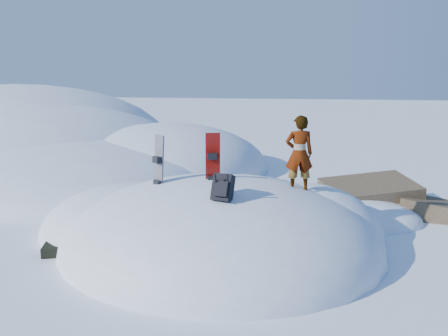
% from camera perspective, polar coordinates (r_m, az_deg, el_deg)
% --- Properties ---
extents(ground, '(120.00, 120.00, 0.00)m').
position_cam_1_polar(ground, '(9.69, -0.54, -10.11)').
color(ground, white).
rests_on(ground, ground).
extents(snow_mound, '(8.00, 6.00, 3.00)m').
position_cam_1_polar(snow_mound, '(9.94, -1.28, -9.53)').
color(snow_mound, white).
rests_on(snow_mound, ground).
extents(snow_ridge, '(21.50, 18.50, 6.40)m').
position_cam_1_polar(snow_ridge, '(22.52, -22.73, 1.78)').
color(snow_ridge, white).
rests_on(snow_ridge, ground).
extents(rock_outcrop, '(4.68, 4.41, 1.68)m').
position_cam_1_polar(rock_outcrop, '(12.56, 19.07, -5.48)').
color(rock_outcrop, brown).
rests_on(rock_outcrop, ground).
extents(snowboard_red, '(0.33, 0.25, 1.64)m').
position_cam_1_polar(snowboard_red, '(9.25, -1.50, -0.27)').
color(snowboard_red, red).
rests_on(snowboard_red, snow_mound).
extents(snowboard_dark, '(0.34, 0.34, 1.70)m').
position_cam_1_polar(snowboard_dark, '(9.44, -8.58, -0.78)').
color(snowboard_dark, black).
rests_on(snowboard_dark, snow_mound).
extents(backpack, '(0.44, 0.53, 0.60)m').
position_cam_1_polar(backpack, '(8.10, -0.17, -2.61)').
color(backpack, black).
rests_on(backpack, snow_mound).
extents(gear_pile, '(0.99, 0.77, 0.26)m').
position_cam_1_polar(gear_pile, '(9.85, -20.01, -9.71)').
color(gear_pile, black).
rests_on(gear_pile, ground).
extents(person, '(0.65, 0.48, 1.61)m').
position_cam_1_polar(person, '(9.28, 9.78, 1.87)').
color(person, slate).
rests_on(person, snow_mound).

